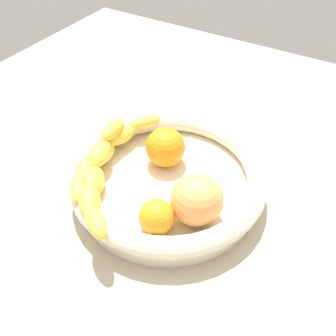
{
  "coord_description": "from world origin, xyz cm",
  "views": [
    {
      "loc": [
        38.98,
        23.43,
        50.64
      ],
      "look_at": [
        0.0,
        0.0,
        8.48
      ],
      "focal_mm": 41.7,
      "sensor_mm": 36.0,
      "label": 1
    }
  ],
  "objects_px": {
    "banana_draped_left": "(106,152)",
    "orange_mid_left": "(157,217)",
    "peach_blush": "(197,200)",
    "fruit_bowl": "(168,179)",
    "orange_front": "(165,147)",
    "banana_draped_right": "(97,176)"
  },
  "relations": [
    {
      "from": "banana_draped_left",
      "to": "peach_blush",
      "type": "bearing_deg",
      "value": 81.36
    },
    {
      "from": "banana_draped_left",
      "to": "banana_draped_right",
      "type": "height_order",
      "value": "banana_draped_right"
    },
    {
      "from": "banana_draped_left",
      "to": "banana_draped_right",
      "type": "distance_m",
      "value": 0.07
    },
    {
      "from": "banana_draped_left",
      "to": "peach_blush",
      "type": "distance_m",
      "value": 0.19
    },
    {
      "from": "banana_draped_left",
      "to": "banana_draped_right",
      "type": "xyz_separation_m",
      "value": [
        0.06,
        0.03,
        0.01
      ]
    },
    {
      "from": "orange_mid_left",
      "to": "peach_blush",
      "type": "height_order",
      "value": "peach_blush"
    },
    {
      "from": "banana_draped_left",
      "to": "orange_mid_left",
      "type": "distance_m",
      "value": 0.17
    },
    {
      "from": "banana_draped_right",
      "to": "orange_mid_left",
      "type": "distance_m",
      "value": 0.12
    },
    {
      "from": "fruit_bowl",
      "to": "orange_front",
      "type": "xyz_separation_m",
      "value": [
        -0.04,
        -0.03,
        0.03
      ]
    },
    {
      "from": "peach_blush",
      "to": "orange_mid_left",
      "type": "bearing_deg",
      "value": -38.84
    },
    {
      "from": "orange_front",
      "to": "peach_blush",
      "type": "height_order",
      "value": "peach_blush"
    },
    {
      "from": "banana_draped_left",
      "to": "orange_mid_left",
      "type": "bearing_deg",
      "value": 62.96
    },
    {
      "from": "orange_front",
      "to": "peach_blush",
      "type": "bearing_deg",
      "value": 51.31
    },
    {
      "from": "banana_draped_left",
      "to": "peach_blush",
      "type": "height_order",
      "value": "peach_blush"
    },
    {
      "from": "orange_front",
      "to": "orange_mid_left",
      "type": "height_order",
      "value": "orange_front"
    },
    {
      "from": "fruit_bowl",
      "to": "peach_blush",
      "type": "height_order",
      "value": "peach_blush"
    },
    {
      "from": "fruit_bowl",
      "to": "peach_blush",
      "type": "distance_m",
      "value": 0.09
    },
    {
      "from": "fruit_bowl",
      "to": "banana_draped_left",
      "type": "bearing_deg",
      "value": -81.85
    },
    {
      "from": "banana_draped_left",
      "to": "orange_mid_left",
      "type": "height_order",
      "value": "orange_mid_left"
    },
    {
      "from": "orange_mid_left",
      "to": "orange_front",
      "type": "bearing_deg",
      "value": -153.55
    },
    {
      "from": "fruit_bowl",
      "to": "orange_mid_left",
      "type": "distance_m",
      "value": 0.1
    },
    {
      "from": "banana_draped_right",
      "to": "orange_front",
      "type": "height_order",
      "value": "orange_front"
    }
  ]
}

